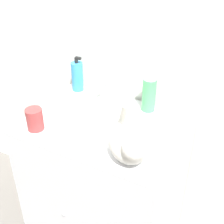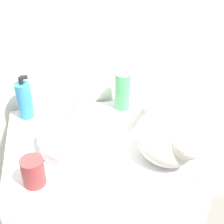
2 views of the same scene
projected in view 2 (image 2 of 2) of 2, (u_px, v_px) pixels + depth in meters
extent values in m
cube|color=silver|center=(87.00, 25.00, 1.33)|extent=(6.00, 0.05, 2.50)
cube|color=silver|center=(103.00, 209.00, 1.53)|extent=(0.76, 0.56, 0.88)
cylinder|color=silver|center=(81.00, 137.00, 1.25)|extent=(0.34, 0.34, 0.05)
cylinder|color=silver|center=(76.00, 104.00, 1.38)|extent=(0.02, 0.02, 0.13)
cylinder|color=silver|center=(76.00, 97.00, 1.30)|extent=(0.02, 0.09, 0.02)
cylinder|color=white|center=(59.00, 115.00, 1.39)|extent=(0.03, 0.03, 0.03)
cylinder|color=white|center=(93.00, 111.00, 1.42)|extent=(0.03, 0.03, 0.03)
ellipsoid|color=silver|center=(164.00, 146.00, 1.14)|extent=(0.26, 0.27, 0.13)
sphere|color=silver|center=(187.00, 146.00, 1.07)|extent=(0.14, 0.14, 0.10)
cone|color=silver|center=(185.00, 141.00, 1.03)|extent=(0.05, 0.05, 0.04)
cone|color=silver|center=(193.00, 133.00, 1.06)|extent=(0.05, 0.05, 0.04)
cylinder|color=silver|center=(137.00, 118.00, 1.18)|extent=(0.08, 0.10, 0.14)
cylinder|color=#338CCC|center=(25.00, 101.00, 1.37)|extent=(0.07, 0.07, 0.17)
cylinder|color=black|center=(21.00, 81.00, 1.31)|extent=(0.02, 0.02, 0.03)
cylinder|color=black|center=(24.00, 77.00, 1.31)|extent=(0.03, 0.02, 0.02)
cylinder|color=#4CB266|center=(123.00, 91.00, 1.43)|extent=(0.07, 0.07, 0.18)
cone|color=white|center=(123.00, 70.00, 1.37)|extent=(0.06, 0.06, 0.04)
cylinder|color=#9E3838|center=(33.00, 172.00, 1.05)|extent=(0.08, 0.08, 0.11)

